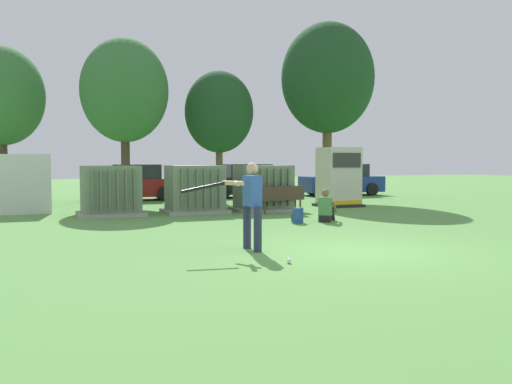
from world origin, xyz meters
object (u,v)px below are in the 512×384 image
Objects in this scene: generator_enclosure at (339,177)px; backpack at (298,216)px; transformer_mid_east at (263,189)px; parked_car_left_of_center at (134,184)px; sports_ball at (289,261)px; seated_spectator at (326,209)px; transformer_west at (111,191)px; batter at (250,201)px; parked_car_rightmost at (342,181)px; park_bench at (282,197)px; parked_car_right_of_center at (245,182)px; transformer_mid_west at (195,190)px.

backpack is at bearing -131.00° from generator_enclosure.
transformer_mid_east is 7.94m from parked_car_left_of_center.
transformer_mid_east is at bearing -64.86° from parked_car_left_of_center.
seated_spectator reaches higher than sports_ball.
backpack is (4.68, -4.17, -0.57)m from transformer_west.
seated_spectator is (3.81, 5.56, 0.33)m from sports_ball.
backpack reaches higher than sports_ball.
parked_car_rightmost is at bearing 53.72° from batter.
parked_car_rightmost is (6.94, 7.73, 0.22)m from park_bench.
parked_car_left_of_center is 10.67m from parked_car_rightmost.
generator_enclosure is 6.68m from parked_car_right_of_center.
park_bench is 0.43× the size of parked_car_rightmost.
parked_car_left_of_center is at bearing 178.42° from parked_car_rightmost.
parked_car_rightmost is at bearing 58.27° from generator_enclosure.
seated_spectator is (0.39, -3.85, -0.41)m from transformer_mid_east.
generator_enclosure reaches higher than sports_ball.
batter reaches higher than parked_car_right_of_center.
transformer_west is at bearing 168.87° from park_bench.
transformer_mid_east is 0.93m from park_bench.
generator_enclosure is at bearing -121.73° from parked_car_rightmost.
seated_spectator is 11.67m from parked_car_left_of_center.
parked_car_left_of_center reaches higher than sports_ball.
transformer_west and transformer_mid_east have the same top height.
parked_car_left_of_center reaches higher than backpack.
park_bench is (5.58, -1.10, -0.25)m from transformer_west.
transformer_west is 1.14× the size of park_bench.
generator_enclosure is at bearing 55.82° from sports_ball.
generator_enclosure is 1.25× the size of park_bench.
transformer_mid_west is at bearing -145.46° from parked_car_rightmost.
transformer_west and transformer_mid_west have the same top height.
transformer_mid_east is 3.89m from seated_spectator.
parked_car_right_of_center is (2.60, 11.16, 0.54)m from backpack.
park_bench is at bearing 73.65° from backpack.
transformer_mid_east and parked_car_left_of_center have the same top height.
transformer_west and parked_car_rightmost have the same top height.
park_bench is at bearing -65.11° from parked_car_left_of_center.
sports_ball is at bearing -113.64° from park_bench.
parked_car_left_of_center is (1.86, 6.92, -0.04)m from transformer_west.
parked_car_left_of_center is at bearing 89.88° from sports_ball.
transformer_mid_east is 0.49× the size of parked_car_right_of_center.
sports_ball is (1.82, -9.68, -0.74)m from transformer_west.
transformer_west is 5.69m from park_bench.
generator_enclosure is 25.56× the size of sports_ball.
generator_enclosure reaches higher than seated_spectator.
transformer_west is 5.24m from transformer_mid_east.
transformer_mid_east is 4.77× the size of backpack.
batter is at bearing -90.62° from parked_car_left_of_center.
park_bench is 8.04m from batter.
batter is at bearing -110.26° from parked_car_right_of_center.
parked_car_right_of_center is at bearing 74.30° from transformer_mid_east.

